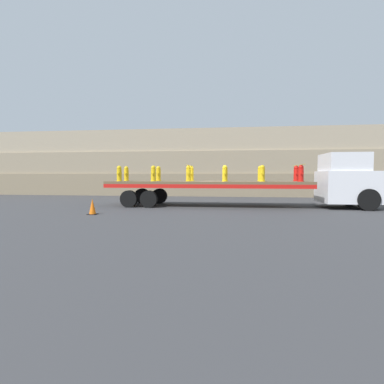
{
  "coord_description": "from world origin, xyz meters",
  "views": [
    {
      "loc": [
        1.27,
        -16.36,
        1.7
      ],
      "look_at": [
        -0.85,
        0.0,
        0.77
      ],
      "focal_mm": 28.0,
      "sensor_mm": 36.0,
      "label": 1
    }
  ],
  "objects_px": {
    "fire_hydrant_yellow_near_1": "(153,174)",
    "fire_hydrant_red_near_5": "(301,174)",
    "fire_hydrant_yellow_far_4": "(260,174)",
    "fire_hydrant_yellow_far_2": "(191,174)",
    "truck_cab": "(349,181)",
    "fire_hydrant_yellow_far_1": "(158,174)",
    "fire_hydrant_red_far_5": "(296,174)",
    "fire_hydrant_yellow_far_3": "(225,174)",
    "fire_hydrant_yellow_near_0": "(119,174)",
    "fire_hydrant_yellow_near_2": "(189,174)",
    "fire_hydrant_yellow_far_0": "(126,174)",
    "traffic_cone": "(92,207)",
    "flatbed_trailer": "(195,185)",
    "fire_hydrant_yellow_near_3": "(225,174)",
    "fire_hydrant_yellow_near_4": "(262,174)"
  },
  "relations": [
    {
      "from": "fire_hydrant_yellow_far_4",
      "to": "fire_hydrant_red_far_5",
      "type": "bearing_deg",
      "value": 0.0
    },
    {
      "from": "flatbed_trailer",
      "to": "fire_hydrant_yellow_near_3",
      "type": "bearing_deg",
      "value": -19.33
    },
    {
      "from": "fire_hydrant_yellow_near_0",
      "to": "fire_hydrant_yellow_far_1",
      "type": "distance_m",
      "value": 2.23
    },
    {
      "from": "fire_hydrant_red_near_5",
      "to": "traffic_cone",
      "type": "distance_m",
      "value": 10.22
    },
    {
      "from": "truck_cab",
      "to": "fire_hydrant_yellow_near_0",
      "type": "relative_size",
      "value": 3.31
    },
    {
      "from": "fire_hydrant_yellow_far_2",
      "to": "fire_hydrant_yellow_far_1",
      "type": "bearing_deg",
      "value": 180.0
    },
    {
      "from": "fire_hydrant_yellow_far_3",
      "to": "fire_hydrant_red_near_5",
      "type": "distance_m",
      "value": 4.01
    },
    {
      "from": "fire_hydrant_yellow_near_0",
      "to": "fire_hydrant_yellow_near_2",
      "type": "bearing_deg",
      "value": 0.0
    },
    {
      "from": "fire_hydrant_red_near_5",
      "to": "fire_hydrant_yellow_near_2",
      "type": "bearing_deg",
      "value": 180.0
    },
    {
      "from": "fire_hydrant_yellow_near_1",
      "to": "fire_hydrant_yellow_near_4",
      "type": "relative_size",
      "value": 1.0
    },
    {
      "from": "fire_hydrant_yellow_far_0",
      "to": "fire_hydrant_red_near_5",
      "type": "xyz_separation_m",
      "value": [
        9.62,
        -1.14,
        0.0
      ]
    },
    {
      "from": "fire_hydrant_yellow_far_2",
      "to": "fire_hydrant_yellow_near_3",
      "type": "xyz_separation_m",
      "value": [
        1.92,
        -1.14,
        0.0
      ]
    },
    {
      "from": "fire_hydrant_yellow_far_1",
      "to": "fire_hydrant_yellow_near_2",
      "type": "relative_size",
      "value": 1.0
    },
    {
      "from": "fire_hydrant_yellow_far_1",
      "to": "fire_hydrant_yellow_far_3",
      "type": "height_order",
      "value": "same"
    },
    {
      "from": "truck_cab",
      "to": "fire_hydrant_yellow_far_1",
      "type": "bearing_deg",
      "value": 176.82
    },
    {
      "from": "fire_hydrant_yellow_far_1",
      "to": "fire_hydrant_red_far_5",
      "type": "xyz_separation_m",
      "value": [
        7.69,
        0.0,
        0.0
      ]
    },
    {
      "from": "fire_hydrant_yellow_far_0",
      "to": "fire_hydrant_yellow_near_2",
      "type": "height_order",
      "value": "same"
    },
    {
      "from": "fire_hydrant_yellow_far_1",
      "to": "fire_hydrant_yellow_far_4",
      "type": "relative_size",
      "value": 1.0
    },
    {
      "from": "fire_hydrant_red_far_5",
      "to": "truck_cab",
      "type": "bearing_deg",
      "value": -12.58
    },
    {
      "from": "fire_hydrant_yellow_far_4",
      "to": "fire_hydrant_yellow_far_3",
      "type": "bearing_deg",
      "value": 180.0
    },
    {
      "from": "fire_hydrant_yellow_near_1",
      "to": "fire_hydrant_red_near_5",
      "type": "bearing_deg",
      "value": 0.0
    },
    {
      "from": "fire_hydrant_red_far_5",
      "to": "fire_hydrant_yellow_far_4",
      "type": "bearing_deg",
      "value": 180.0
    },
    {
      "from": "fire_hydrant_yellow_near_0",
      "to": "fire_hydrant_yellow_far_1",
      "type": "bearing_deg",
      "value": 30.6
    },
    {
      "from": "fire_hydrant_yellow_far_4",
      "to": "fire_hydrant_red_near_5",
      "type": "xyz_separation_m",
      "value": [
        1.92,
        -1.14,
        0.0
      ]
    },
    {
      "from": "fire_hydrant_yellow_near_0",
      "to": "fire_hydrant_yellow_far_3",
      "type": "relative_size",
      "value": 1.0
    },
    {
      "from": "fire_hydrant_yellow_far_0",
      "to": "traffic_cone",
      "type": "distance_m",
      "value": 4.95
    },
    {
      "from": "truck_cab",
      "to": "fire_hydrant_yellow_far_3",
      "type": "height_order",
      "value": "truck_cab"
    },
    {
      "from": "fire_hydrant_yellow_near_3",
      "to": "truck_cab",
      "type": "bearing_deg",
      "value": 5.08
    },
    {
      "from": "fire_hydrant_yellow_near_3",
      "to": "fire_hydrant_yellow_far_3",
      "type": "distance_m",
      "value": 1.14
    },
    {
      "from": "fire_hydrant_yellow_far_0",
      "to": "traffic_cone",
      "type": "height_order",
      "value": "fire_hydrant_yellow_far_0"
    },
    {
      "from": "fire_hydrant_yellow_near_1",
      "to": "fire_hydrant_yellow_far_1",
      "type": "distance_m",
      "value": 1.14
    },
    {
      "from": "flatbed_trailer",
      "to": "fire_hydrant_yellow_near_1",
      "type": "bearing_deg",
      "value": -165.66
    },
    {
      "from": "traffic_cone",
      "to": "fire_hydrant_yellow_far_0",
      "type": "bearing_deg",
      "value": 91.88
    },
    {
      "from": "fire_hydrant_yellow_far_0",
      "to": "fire_hydrant_yellow_near_4",
      "type": "distance_m",
      "value": 7.78
    },
    {
      "from": "fire_hydrant_yellow_far_4",
      "to": "fire_hydrant_yellow_near_1",
      "type": "bearing_deg",
      "value": -168.85
    },
    {
      "from": "fire_hydrant_yellow_near_0",
      "to": "fire_hydrant_yellow_far_0",
      "type": "height_order",
      "value": "same"
    },
    {
      "from": "truck_cab",
      "to": "flatbed_trailer",
      "type": "bearing_deg",
      "value": 180.0
    },
    {
      "from": "fire_hydrant_yellow_far_0",
      "to": "fire_hydrant_red_far_5",
      "type": "distance_m",
      "value": 9.62
    },
    {
      "from": "truck_cab",
      "to": "fire_hydrant_yellow_near_0",
      "type": "distance_m",
      "value": 12.18
    },
    {
      "from": "flatbed_trailer",
      "to": "traffic_cone",
      "type": "relative_size",
      "value": 15.91
    },
    {
      "from": "fire_hydrant_yellow_far_0",
      "to": "fire_hydrant_red_far_5",
      "type": "height_order",
      "value": "same"
    },
    {
      "from": "fire_hydrant_yellow_near_1",
      "to": "fire_hydrant_yellow_far_4",
      "type": "height_order",
      "value": "same"
    },
    {
      "from": "fire_hydrant_yellow_far_0",
      "to": "fire_hydrant_yellow_near_1",
      "type": "relative_size",
      "value": 1.0
    },
    {
      "from": "fire_hydrant_yellow_near_2",
      "to": "traffic_cone",
      "type": "bearing_deg",
      "value": -135.78
    },
    {
      "from": "fire_hydrant_yellow_far_2",
      "to": "truck_cab",
      "type": "bearing_deg",
      "value": -3.91
    },
    {
      "from": "fire_hydrant_yellow_near_1",
      "to": "traffic_cone",
      "type": "height_order",
      "value": "fire_hydrant_yellow_near_1"
    },
    {
      "from": "fire_hydrant_yellow_far_4",
      "to": "fire_hydrant_yellow_near_3",
      "type": "bearing_deg",
      "value": -149.4
    },
    {
      "from": "fire_hydrant_yellow_far_3",
      "to": "fire_hydrant_red_far_5",
      "type": "relative_size",
      "value": 1.0
    },
    {
      "from": "fire_hydrant_yellow_near_0",
      "to": "fire_hydrant_yellow_far_1",
      "type": "relative_size",
      "value": 1.0
    },
    {
      "from": "fire_hydrant_yellow_far_4",
      "to": "flatbed_trailer",
      "type": "bearing_deg",
      "value": -170.88
    }
  ]
}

